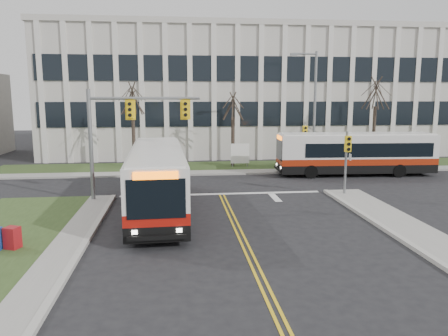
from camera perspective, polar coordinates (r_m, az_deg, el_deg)
ground at (r=18.41m, az=2.31°, el=-9.09°), size 120.00×120.00×0.00m
sidewalk_west at (r=14.24m, az=-24.43°, el=-15.41°), size 1.20×26.00×0.14m
sidewalk_cross at (r=33.84m, az=6.85°, el=-0.44°), size 44.00×1.60×0.14m
building_lawn at (r=36.54m, az=5.86°, el=0.29°), size 44.00×5.00×0.12m
office_building at (r=47.87m, az=2.93°, el=9.63°), size 40.00×16.00×12.00m
mast_arm_signal at (r=24.65m, az=-13.28°, el=5.50°), size 6.11×0.38×6.20m
signal_pole_near at (r=26.30m, az=15.75°, el=1.78°), size 0.34×0.39×3.80m
signal_pole_far at (r=34.27m, az=10.45°, el=3.70°), size 0.34×0.39×3.80m
streetlight at (r=35.12m, az=11.51°, el=8.20°), size 2.15×0.25×9.20m
directory_sign at (r=35.44m, az=2.10°, el=1.87°), size 1.50×0.12×2.00m
tree_left at (r=35.42m, az=-11.88°, el=8.72°), size 1.80×1.80×7.70m
tree_mid at (r=35.77m, az=1.17°, el=7.91°), size 1.80×1.80×6.82m
tree_right at (r=38.99m, az=19.22°, el=9.03°), size 1.80×1.80×8.25m
bus_main at (r=22.46m, az=-8.72°, el=-1.63°), size 2.98×11.91×3.15m
bus_cross at (r=33.72m, az=16.80°, el=1.68°), size 11.52×3.00×3.05m
newspaper_box_red at (r=18.57m, az=-25.90°, el=-8.36°), size 0.63×0.61×0.95m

